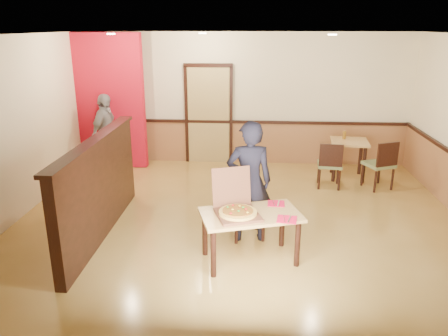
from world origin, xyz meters
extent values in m
plane|color=tan|center=(0.00, 0.00, 0.00)|extent=(7.00, 7.00, 0.00)
plane|color=black|center=(0.00, 0.00, 2.80)|extent=(7.00, 7.00, 0.00)
plane|color=beige|center=(0.00, 3.50, 1.40)|extent=(7.00, 0.00, 7.00)
cube|color=#9C673E|center=(0.00, 3.47, 0.45)|extent=(7.00, 0.04, 0.90)
cube|color=black|center=(0.00, 3.45, 0.92)|extent=(7.00, 0.06, 0.06)
cube|color=tan|center=(-0.80, 3.46, 1.05)|extent=(0.90, 0.06, 2.10)
cube|color=black|center=(-2.00, -0.20, 0.70)|extent=(0.14, 3.00, 1.40)
cube|color=black|center=(-2.00, -0.20, 1.42)|extent=(0.20, 3.10, 0.05)
cube|color=red|center=(-2.90, 3.00, 1.40)|extent=(1.60, 0.20, 2.78)
cylinder|color=beige|center=(-2.30, 1.80, 2.78)|extent=(0.14, 0.14, 0.02)
cylinder|color=beige|center=(-0.80, 2.50, 2.78)|extent=(0.14, 0.14, 0.02)
cylinder|color=beige|center=(1.40, 1.50, 2.78)|extent=(0.14, 0.14, 0.02)
cube|color=tan|center=(0.16, -0.81, 0.65)|extent=(1.40, 1.04, 0.04)
cylinder|color=black|center=(-0.28, -1.23, 0.31)|extent=(0.07, 0.07, 0.63)
cylinder|color=black|center=(-0.44, -0.71, 0.31)|extent=(0.07, 0.07, 0.63)
cylinder|color=black|center=(0.76, -0.91, 0.31)|extent=(0.07, 0.07, 0.63)
cylinder|color=black|center=(0.59, -0.39, 0.31)|extent=(0.07, 0.07, 0.63)
cube|color=olive|center=(0.11, -0.13, 0.47)|extent=(0.57, 0.57, 0.06)
cube|color=black|center=(0.06, 0.08, 0.72)|extent=(0.45, 0.14, 0.45)
cylinder|color=black|center=(-0.04, -0.37, 0.20)|extent=(0.04, 0.04, 0.41)
cylinder|color=black|center=(-0.13, 0.01, 0.20)|extent=(0.04, 0.04, 0.41)
cylinder|color=black|center=(0.34, -0.28, 0.20)|extent=(0.04, 0.04, 0.41)
cylinder|color=black|center=(0.25, 0.10, 0.20)|extent=(0.04, 0.04, 0.41)
cube|color=olive|center=(1.61, 2.02, 0.44)|extent=(0.48, 0.48, 0.06)
cube|color=black|center=(1.59, 1.82, 0.68)|extent=(0.42, 0.08, 0.42)
cylinder|color=black|center=(1.81, 2.18, 0.19)|extent=(0.04, 0.04, 0.38)
cylinder|color=black|center=(1.78, 1.82, 0.19)|extent=(0.04, 0.04, 0.38)
cylinder|color=black|center=(1.45, 2.22, 0.19)|extent=(0.04, 0.04, 0.38)
cylinder|color=black|center=(1.42, 1.86, 0.19)|extent=(0.04, 0.04, 0.38)
cube|color=olive|center=(2.51, 2.02, 0.46)|extent=(0.61, 0.61, 0.06)
cube|color=black|center=(2.60, 1.83, 0.71)|extent=(0.42, 0.21, 0.44)
cylinder|color=black|center=(2.61, 2.27, 0.20)|extent=(0.04, 0.04, 0.40)
cylinder|color=black|center=(2.76, 1.92, 0.20)|extent=(0.04, 0.04, 0.40)
cylinder|color=black|center=(2.26, 2.12, 0.20)|extent=(0.04, 0.04, 0.40)
cylinder|color=black|center=(2.42, 1.77, 0.20)|extent=(0.04, 0.04, 0.40)
cube|color=tan|center=(2.06, 2.57, 0.74)|extent=(0.79, 0.79, 0.04)
cylinder|color=black|center=(1.76, 2.33, 0.36)|extent=(0.07, 0.07, 0.72)
cylinder|color=black|center=(1.82, 2.88, 0.36)|extent=(0.07, 0.07, 0.72)
cylinder|color=black|center=(2.31, 2.27, 0.36)|extent=(0.07, 0.07, 0.72)
cylinder|color=black|center=(2.37, 2.82, 0.36)|extent=(0.07, 0.07, 0.72)
imported|color=black|center=(0.13, -0.21, 0.87)|extent=(0.68, 0.49, 1.73)
imported|color=gray|center=(-2.84, 2.64, 0.81)|extent=(0.57, 1.01, 1.62)
cube|color=brown|center=(0.00, -0.91, 0.68)|extent=(0.64, 0.64, 0.04)
cube|color=brown|center=(-0.10, -0.63, 0.95)|extent=(0.51, 0.25, 0.50)
cylinder|color=#FACE5A|center=(0.00, -0.91, 0.72)|extent=(0.48, 0.48, 0.03)
cube|color=red|center=(0.60, -0.97, 0.67)|extent=(0.27, 0.27, 0.01)
cylinder|color=white|center=(0.57, -0.97, 0.67)|extent=(0.04, 0.21, 0.01)
cube|color=white|center=(0.63, -0.97, 0.67)|extent=(0.05, 0.22, 0.00)
cube|color=red|center=(0.49, -0.48, 0.67)|extent=(0.23, 0.23, 0.01)
cylinder|color=white|center=(0.46, -0.48, 0.67)|extent=(0.02, 0.19, 0.01)
cube|color=white|center=(0.52, -0.48, 0.67)|extent=(0.02, 0.20, 0.00)
cylinder|color=#8A5E19|center=(1.99, 2.72, 0.84)|extent=(0.06, 0.06, 0.16)
camera|label=1|loc=(0.16, -5.88, 2.94)|focal=35.00mm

